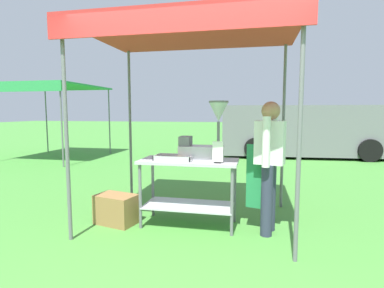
{
  "coord_description": "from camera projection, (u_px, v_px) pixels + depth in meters",
  "views": [
    {
      "loc": [
        0.7,
        -2.76,
        1.49
      ],
      "look_at": [
        -0.13,
        1.22,
        1.05
      ],
      "focal_mm": 28.32,
      "sensor_mm": 36.0,
      "label": 1
    }
  ],
  "objects": [
    {
      "name": "ground_plane",
      "position": [
        230.0,
        163.0,
        8.83
      ],
      "size": [
        70.0,
        70.0,
        0.0
      ],
      "primitive_type": "plane",
      "color": "#478E38"
    },
    {
      "name": "stall_canopy",
      "position": [
        190.0,
        38.0,
        3.85
      ],
      "size": [
        2.7,
        1.98,
        2.54
      ],
      "color": "slate",
      "rests_on": "ground"
    },
    {
      "name": "donut_cart",
      "position": [
        189.0,
        178.0,
        3.94
      ],
      "size": [
        1.26,
        0.59,
        0.87
      ],
      "color": "#B7B7BC",
      "rests_on": "ground"
    },
    {
      "name": "donut_tray",
      "position": [
        174.0,
        159.0,
        3.84
      ],
      "size": [
        0.47,
        0.29,
        0.07
      ],
      "color": "#B7B7BC",
      "rests_on": "donut_cart"
    },
    {
      "name": "donut_fryer",
      "position": [
        205.0,
        139.0,
        3.89
      ],
      "size": [
        0.62,
        0.28,
        0.76
      ],
      "color": "#B7B7BC",
      "rests_on": "donut_cart"
    },
    {
      "name": "menu_sign",
      "position": [
        218.0,
        154.0,
        3.65
      ],
      "size": [
        0.13,
        0.05,
        0.26
      ],
      "color": "black",
      "rests_on": "donut_cart"
    },
    {
      "name": "vendor",
      "position": [
        269.0,
        160.0,
        3.66
      ],
      "size": [
        0.47,
        0.54,
        1.61
      ],
      "color": "#2D3347",
      "rests_on": "ground"
    },
    {
      "name": "supply_crate",
      "position": [
        116.0,
        209.0,
        4.03
      ],
      "size": [
        0.59,
        0.45,
        0.39
      ],
      "color": "olive",
      "rests_on": "ground"
    },
    {
      "name": "van_grey",
      "position": [
        305.0,
        130.0,
        10.12
      ],
      "size": [
        5.52,
        2.36,
        1.69
      ],
      "color": "slate",
      "rests_on": "ground"
    },
    {
      "name": "neighbour_tent",
      "position": [
        50.0,
        88.0,
        9.5
      ],
      "size": [
        2.73,
        2.91,
        2.31
      ],
      "color": "slate",
      "rests_on": "ground"
    }
  ]
}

